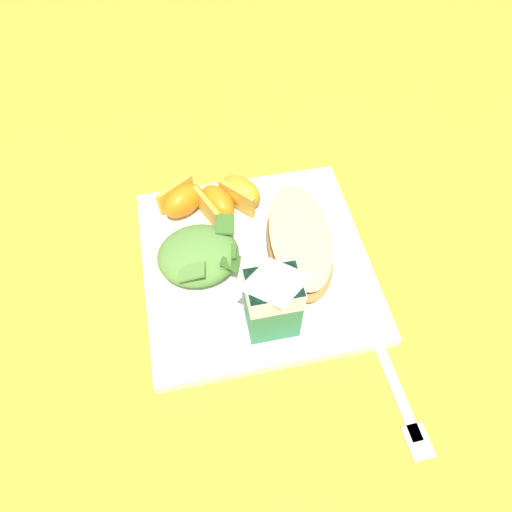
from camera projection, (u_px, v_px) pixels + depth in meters
ground at (256, 267)px, 0.62m from camera, size 3.00×3.00×0.00m
white_plate at (256, 264)px, 0.61m from camera, size 0.28×0.28×0.02m
cheesy_pizza_bread at (299, 241)px, 0.60m from camera, size 0.10×0.18×0.04m
green_salad_pile at (199, 255)px, 0.59m from camera, size 0.10×0.09×0.04m
milk_carton at (275, 297)px, 0.51m from camera, size 0.06×0.04×0.11m
orange_wedge_front at (243, 192)px, 0.65m from camera, size 0.07×0.07×0.04m
orange_wedge_middle at (216, 204)px, 0.64m from camera, size 0.06×0.07×0.04m
orange_wedge_rear at (183, 200)px, 0.64m from camera, size 0.07×0.06×0.04m
metal_fork at (396, 386)px, 0.53m from camera, size 0.03×0.19×0.01m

